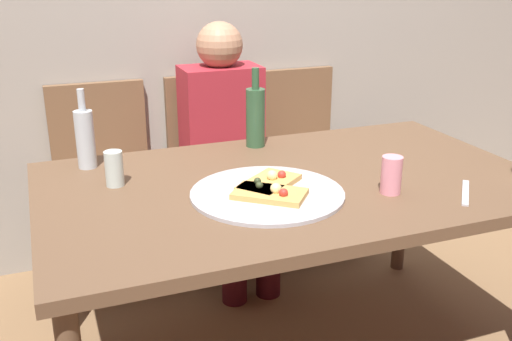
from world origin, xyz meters
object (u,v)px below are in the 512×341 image
Objects in this scene: pizza_tray at (267,194)px; soda_can at (391,175)px; beer_bottle at (255,116)px; table_knife at (465,193)px; pizza_slice_extra at (269,182)px; chair_left at (105,171)px; tumbler_far at (114,169)px; dining_table at (292,198)px; wine_bottle at (85,138)px; pizza_slice_last at (270,193)px; guest_in_sweater at (228,141)px; chair_middle at (218,158)px; chair_right at (301,148)px.

pizza_tray is 0.40m from soda_can.
beer_bottle is 0.85m from table_knife.
pizza_slice_extra is 1.07m from chair_left.
table_knife is (1.04, -0.47, -0.06)m from tumbler_far.
tumbler_far is 0.13× the size of chair_left.
dining_table is at bearing 26.22° from pizza_slice_extra.
dining_table is 0.18m from pizza_tray.
pizza_slice_last is at bearing -46.28° from wine_bottle.
tumbler_far reaches higher than pizza_slice_extra.
soda_can reaches higher than pizza_tray.
soda_can is at bearing -72.36° from table_knife.
soda_can is at bearing 103.28° from guest_in_sweater.
dining_table is at bearing 138.14° from soda_can.
table_knife is 0.24× the size of chair_middle.
pizza_slice_last is 0.28× the size of chair_middle.
guest_in_sweater is at bearing 80.18° from pizza_tray.
chair_middle is at bearing 90.51° from beer_bottle.
pizza_slice_last is at bearing -106.17° from beer_bottle.
chair_left is 1.00× the size of chair_middle.
pizza_slice_extra is 2.14× the size of tumbler_far.
wine_bottle is 1.30× the size of table_knife.
wine_bottle is 0.24× the size of guest_in_sweater.
wine_bottle reaches higher than chair_middle.
pizza_tray is at bearing 162.20° from soda_can.
pizza_slice_last is at bearing 80.24° from guest_in_sweater.
chair_left is at bearing 78.30° from wine_bottle.
chair_left is (0.04, 0.74, -0.27)m from tumbler_far.
beer_bottle is 0.64m from tumbler_far.
pizza_slice_last is 0.91m from guest_in_sweater.
wine_bottle reaches higher than table_knife.
tumbler_far is at bearing 51.71° from chair_middle.
tumbler_far is at bearing -157.67° from beer_bottle.
tumbler_far is 0.84m from guest_in_sweater.
chair_left is at bearing 120.25° from dining_table.
chair_right is (0.98, 0.00, 0.00)m from chair_left.
pizza_slice_extra is 0.48m from beer_bottle.
pizza_slice_extra is 0.99m from chair_middle.
beer_bottle reaches higher than pizza_tray.
dining_table is at bearing 37.19° from pizza_tray.
pizza_slice_last is 0.39m from soda_can.
soda_can is 0.14× the size of chair_right.
chair_right is at bearing 79.24° from soda_can.
tumbler_far is at bearing 154.88° from soda_can.
beer_bottle is (0.02, 0.40, 0.19)m from dining_table.
chair_middle is (0.58, 0.74, -0.27)m from tumbler_far.
dining_table is at bearing 45.71° from pizza_slice_last.
wine_bottle is 1.07m from soda_can.
tumbler_far is 0.13× the size of chair_right.
wine_bottle is 0.62m from chair_left.
wine_bottle reaches higher than pizza_slice_last.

